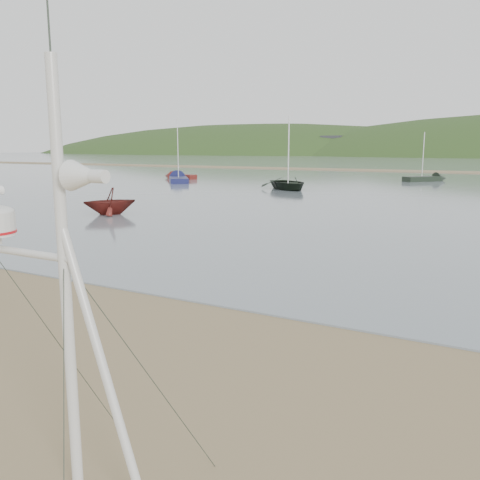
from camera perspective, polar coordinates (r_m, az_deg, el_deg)
The scene contains 8 objects.
ground at distance 8.47m, azimuth -19.49°, elevation -14.04°, with size 560.00×560.00×0.00m, color olive.
sandbar at distance 75.33m, azimuth 24.50°, elevation 6.92°, with size 560.00×7.00×0.07m, color olive.
mast_rig at distance 5.27m, azimuth -19.29°, elevation -14.67°, with size 2.26×2.42×5.11m.
boat_dark at distance 41.33m, azimuth 5.46°, elevation 9.01°, with size 3.45×1.00×4.84m, color black.
boat_red at distance 26.67m, azimuth -14.48°, elevation 5.57°, with size 2.23×1.36×2.59m, color #5C1A15.
sailboat_blue_near at distance 51.88m, azimuth -7.01°, elevation 6.87°, with size 5.55×6.42×6.82m.
dinghy_red_far at distance 56.25m, azimuth -7.18°, elevation 7.12°, with size 4.65×1.95×1.10m.
sailboat_dark_mid at distance 55.14m, azimuth 20.63°, elevation 6.49°, with size 4.19×4.85×5.21m.
Camera 1 is at (5.90, -5.03, 3.42)m, focal length 38.00 mm.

